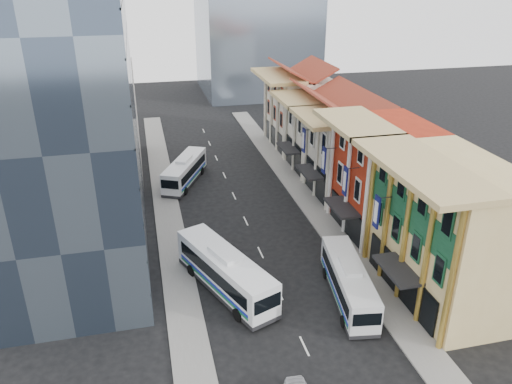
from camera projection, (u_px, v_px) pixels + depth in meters
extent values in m
plane|color=black|center=(309.00, 355.00, 37.06)|extent=(200.00, 200.00, 0.00)
cube|color=slate|center=(317.00, 213.00, 58.31)|extent=(3.00, 90.00, 0.15)
cube|color=slate|center=(170.00, 229.00, 54.74)|extent=(3.00, 90.00, 0.15)
cube|color=#D8BE7C|center=(450.00, 232.00, 41.95)|extent=(8.00, 14.00, 12.00)
cube|color=#A32812|center=(385.00, 178.00, 52.58)|extent=(8.00, 10.00, 12.00)
cube|color=beige|center=(349.00, 156.00, 61.41)|extent=(8.00, 9.00, 10.00)
cube|color=beige|center=(323.00, 135.00, 69.39)|extent=(8.00, 9.00, 10.00)
cube|color=beige|center=(300.00, 112.00, 78.49)|extent=(8.00, 12.00, 11.00)
cube|color=#364355|center=(64.00, 107.00, 44.13)|extent=(12.00, 26.00, 30.00)
cube|color=gray|center=(100.00, 122.00, 68.03)|extent=(10.00, 18.00, 14.00)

